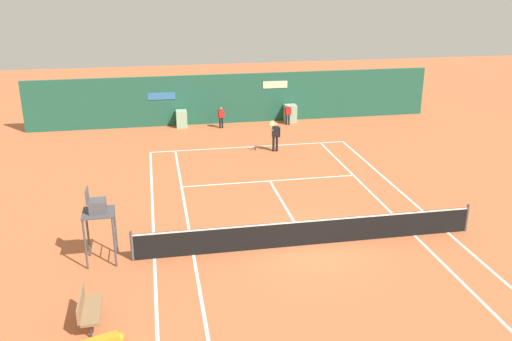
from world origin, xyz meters
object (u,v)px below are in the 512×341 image
(tennis_ball_by_sideline, at_px, (340,156))
(ball_kid_left_post, at_px, (288,113))
(player_on_baseline, at_px, (275,134))
(umpire_chair, at_px, (98,212))
(tennis_ball_near_service_line, at_px, (256,226))
(player_bench, at_px, (88,307))
(ball_kid_centre_post, at_px, (221,116))

(tennis_ball_by_sideline, bearing_deg, ball_kid_left_post, 99.83)
(player_on_baseline, relative_size, ball_kid_left_post, 1.40)
(umpire_chair, distance_m, tennis_ball_near_service_line, 5.94)
(umpire_chair, xyz_separation_m, tennis_ball_by_sideline, (11.25, 9.06, -1.73))
(umpire_chair, bearing_deg, ball_kid_left_post, 147.11)
(umpire_chair, distance_m, tennis_ball_by_sideline, 14.55)
(umpire_chair, xyz_separation_m, player_bench, (-0.12, -3.52, -1.26))
(player_on_baseline, bearing_deg, tennis_ball_by_sideline, 160.59)
(ball_kid_left_post, height_order, tennis_ball_by_sideline, ball_kid_left_post)
(player_on_baseline, height_order, ball_kid_centre_post, player_on_baseline)
(ball_kid_centre_post, xyz_separation_m, tennis_ball_near_service_line, (-0.52, -14.03, -0.71))
(player_bench, xyz_separation_m, tennis_ball_by_sideline, (11.37, 12.58, -0.48))
(ball_kid_centre_post, xyz_separation_m, tennis_ball_by_sideline, (5.28, -6.58, -0.71))
(player_bench, height_order, tennis_ball_near_service_line, player_bench)
(umpire_chair, bearing_deg, player_on_baseline, 142.15)
(tennis_ball_near_service_line, bearing_deg, player_bench, -137.43)
(player_bench, xyz_separation_m, tennis_ball_near_service_line, (5.57, 5.12, -0.48))
(umpire_chair, relative_size, ball_kid_left_post, 2.00)
(ball_kid_centre_post, bearing_deg, tennis_ball_by_sideline, 118.49)
(player_on_baseline, relative_size, ball_kid_centre_post, 1.41)
(player_on_baseline, distance_m, tennis_ball_by_sideline, 3.53)
(player_bench, distance_m, ball_kid_centre_post, 20.10)
(umpire_chair, distance_m, player_bench, 3.74)
(ball_kid_centre_post, height_order, tennis_ball_near_service_line, ball_kid_centre_post)
(umpire_chair, height_order, player_bench, umpire_chair)
(umpire_chair, relative_size, ball_kid_centre_post, 2.00)
(ball_kid_left_post, relative_size, tennis_ball_by_sideline, 19.00)
(player_bench, height_order, ball_kid_centre_post, ball_kid_centre_post)
(tennis_ball_by_sideline, bearing_deg, ball_kid_centre_post, 128.78)
(umpire_chair, xyz_separation_m, ball_kid_centre_post, (5.97, 15.63, -1.02))
(ball_kid_centre_post, xyz_separation_m, ball_kid_left_post, (4.14, 0.00, 0.00))
(ball_kid_centre_post, height_order, ball_kid_left_post, ball_kid_left_post)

